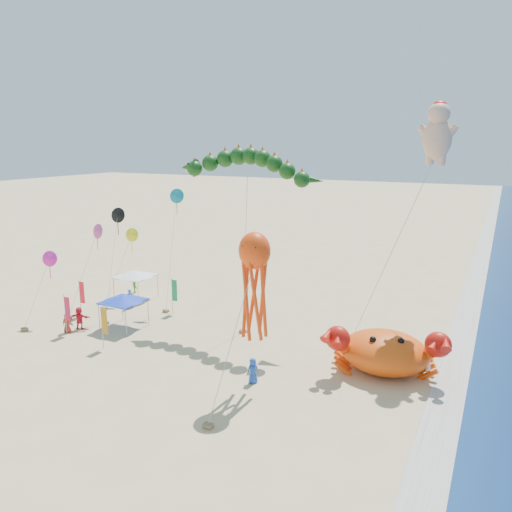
% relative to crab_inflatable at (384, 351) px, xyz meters
% --- Properties ---
extents(ground, '(320.00, 320.00, 0.00)m').
position_rel_crab_inflatable_xyz_m(ground, '(-7.90, -0.71, -1.48)').
color(ground, '#D1B784').
rests_on(ground, ground).
extents(foam_strip, '(320.00, 320.00, 0.00)m').
position_rel_crab_inflatable_xyz_m(foam_strip, '(4.10, -0.71, -1.48)').
color(foam_strip, silver).
rests_on(foam_strip, ground).
extents(crab_inflatable, '(7.68, 6.14, 3.37)m').
position_rel_crab_inflatable_xyz_m(crab_inflatable, '(0.00, 0.00, 0.00)').
color(crab_inflatable, '#EE4C0C').
rests_on(crab_inflatable, ground).
extents(dragon_kite, '(11.66, 2.91, 13.84)m').
position_rel_crab_inflatable_xyz_m(dragon_kite, '(-11.97, 3.63, 11.07)').
color(dragon_kite, '#113B10').
rests_on(dragon_kite, ground).
extents(cherub_kite, '(6.02, 2.33, 17.31)m').
position_rel_crab_inflatable_xyz_m(cherub_kite, '(1.53, 5.44, 13.81)').
color(cherub_kite, '#F1B493').
rests_on(cherub_kite, ground).
extents(octopus_kite, '(1.90, 6.16, 9.65)m').
position_rel_crab_inflatable_xyz_m(octopus_kite, '(-6.60, -5.55, 5.47)').
color(octopus_kite, '#FE430D').
rests_on(octopus_kite, ground).
extents(canopy_blue, '(3.25, 3.25, 2.71)m').
position_rel_crab_inflatable_xyz_m(canopy_blue, '(-20.47, -1.28, 0.96)').
color(canopy_blue, gray).
rests_on(canopy_blue, ground).
extents(canopy_white, '(3.46, 3.46, 2.71)m').
position_rel_crab_inflatable_xyz_m(canopy_white, '(-24.58, 5.15, 0.96)').
color(canopy_white, gray).
rests_on(canopy_white, ground).
extents(feather_flags, '(7.28, 8.59, 3.20)m').
position_rel_crab_inflatable_xyz_m(feather_flags, '(-21.66, -1.72, 0.53)').
color(feather_flags, gray).
rests_on(feather_flags, ground).
extents(beachgoers, '(29.54, 12.81, 1.85)m').
position_rel_crab_inflatable_xyz_m(beachgoers, '(-19.58, -0.49, -0.62)').
color(beachgoers, '#AF2C1C').
rests_on(beachgoers, ground).
extents(small_kites, '(8.33, 11.69, 10.69)m').
position_rel_crab_inflatable_xyz_m(small_kites, '(-23.84, 1.81, 5.24)').
color(small_kites, black).
rests_on(small_kites, ground).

